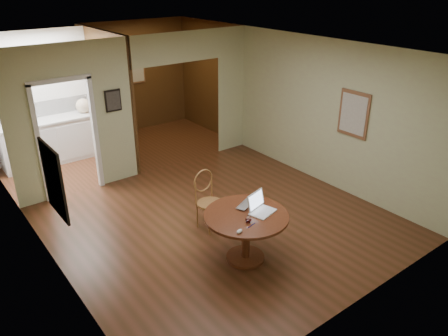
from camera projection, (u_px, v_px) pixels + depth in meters
floor at (222, 223)px, 7.12m from camera, size 5.00×5.00×0.00m
room_shell at (108, 108)px, 8.57m from camera, size 5.20×7.50×5.00m
dining_table at (246, 226)px, 6.01m from camera, size 1.17×1.17×0.73m
chair at (207, 196)px, 6.81m from camera, size 0.45×0.45×0.97m
open_laptop at (260, 207)px, 6.00m from camera, size 0.41×0.39×0.25m
closed_laptop at (249, 206)px, 6.13m from camera, size 0.41×0.34×0.03m
mouse at (240, 231)px, 5.52m from camera, size 0.11×0.09×0.04m
wine_glass at (248, 219)px, 5.73m from camera, size 0.09×0.09×0.10m
pen at (252, 225)px, 5.67m from camera, size 0.15×0.04×0.01m
kitchen_cabinet at (51, 141)px, 9.22m from camera, size 2.06×0.60×0.94m
grocery_bag at (83, 106)px, 9.39m from camera, size 0.39×0.37×0.31m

